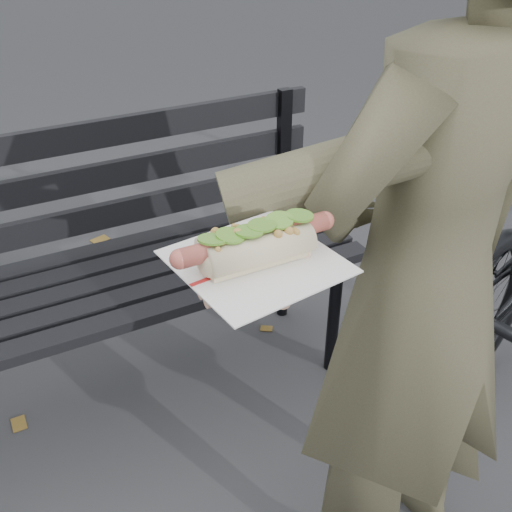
% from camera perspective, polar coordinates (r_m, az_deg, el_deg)
% --- Properties ---
extents(park_bench, '(1.50, 0.44, 0.88)m').
position_cam_1_polar(park_bench, '(1.78, -15.03, -0.04)').
color(park_bench, black).
rests_on(park_bench, ground).
extents(person, '(0.63, 0.46, 1.59)m').
position_cam_1_polar(person, '(1.17, 15.47, -2.86)').
color(person, '#494531').
rests_on(person, ground).
extents(held_hotdog, '(0.63, 0.32, 0.20)m').
position_cam_1_polar(held_hotdog, '(0.88, 9.42, 7.23)').
color(held_hotdog, '#494531').
extents(fallen_leaves, '(4.52, 2.96, 0.00)m').
position_cam_1_polar(fallen_leaves, '(1.85, -1.82, -19.16)').
color(fallen_leaves, brown).
rests_on(fallen_leaves, ground).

